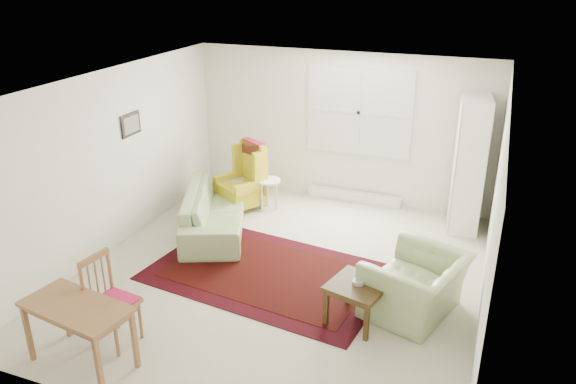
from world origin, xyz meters
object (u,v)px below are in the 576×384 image
(sofa, at_px, (215,202))
(wingback_chair, at_px, (240,177))
(desk, at_px, (81,335))
(cabinet, at_px, (469,164))
(armchair, at_px, (416,280))
(coffee_table, at_px, (357,302))
(stool, at_px, (268,194))
(desk_chair, at_px, (113,302))

(sofa, bearing_deg, wingback_chair, -24.66)
(wingback_chair, xyz_separation_m, desk, (0.18, -4.10, -0.20))
(wingback_chair, distance_m, cabinet, 3.57)
(sofa, relative_size, armchair, 1.96)
(cabinet, bearing_deg, coffee_table, -113.61)
(armchair, bearing_deg, desk, -36.78)
(desk, bearing_deg, cabinet, 54.82)
(sofa, relative_size, stool, 4.13)
(wingback_chair, distance_m, desk_chair, 3.69)
(armchair, distance_m, desk, 3.66)
(coffee_table, bearing_deg, sofa, 149.25)
(desk_chair, bearing_deg, wingback_chair, 12.20)
(sofa, bearing_deg, coffee_table, -143.63)
(coffee_table, bearing_deg, desk_chair, -150.99)
(sofa, bearing_deg, cabinet, -90.56)
(desk, bearing_deg, desk_chair, 76.55)
(sofa, bearing_deg, desk_chair, 163.25)
(armchair, height_order, stool, armchair)
(armchair, relative_size, desk_chair, 1.10)
(armchair, distance_m, desk_chair, 3.35)
(wingback_chair, relative_size, cabinet, 0.55)
(stool, bearing_deg, cabinet, 8.92)
(coffee_table, relative_size, desk, 0.55)
(cabinet, bearing_deg, stool, -177.98)
(sofa, distance_m, desk, 3.26)
(stool, xyz_separation_m, desk, (-0.27, -4.22, 0.09))
(armchair, relative_size, coffee_table, 1.82)
(stool, distance_m, desk_chair, 3.82)
(desk, xyz_separation_m, desk_chair, (0.10, 0.42, 0.15))
(coffee_table, xyz_separation_m, desk_chair, (-2.31, -1.28, 0.25))
(coffee_table, bearing_deg, desk, -144.85)
(armchair, relative_size, wingback_chair, 1.00)
(armchair, relative_size, cabinet, 0.54)
(sofa, xyz_separation_m, stool, (0.47, 0.97, -0.17))
(wingback_chair, xyz_separation_m, stool, (0.45, 0.13, -0.29))
(coffee_table, bearing_deg, wingback_chair, 137.23)
(wingback_chair, bearing_deg, sofa, -62.21)
(cabinet, bearing_deg, desk_chair, -133.77)
(coffee_table, xyz_separation_m, desk, (-2.41, -1.70, 0.10))
(wingback_chair, height_order, desk, wingback_chair)
(stool, distance_m, cabinet, 3.17)
(stool, bearing_deg, wingback_chair, -164.18)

